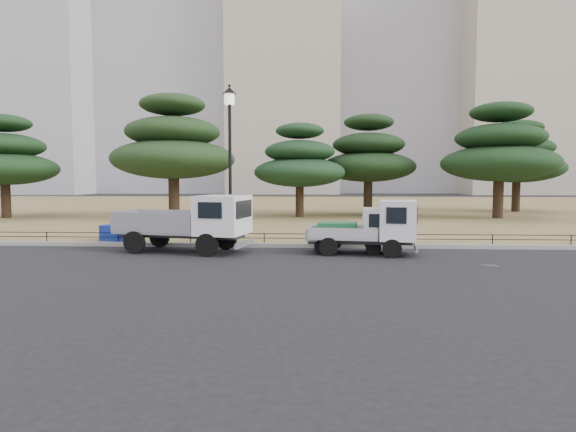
# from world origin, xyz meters

# --- Properties ---
(ground) EXTENTS (220.00, 220.00, 0.00)m
(ground) POSITION_xyz_m (0.00, 0.00, 0.00)
(ground) COLOR black
(lawn) EXTENTS (120.00, 56.00, 0.15)m
(lawn) POSITION_xyz_m (0.00, 30.60, 0.07)
(lawn) COLOR olive
(lawn) RESTS_ON ground
(curb) EXTENTS (120.00, 0.25, 0.16)m
(curb) POSITION_xyz_m (0.00, 2.60, 0.08)
(curb) COLOR gray
(curb) RESTS_ON ground
(truck_large) EXTENTS (5.13, 2.80, 2.12)m
(truck_large) POSITION_xyz_m (-3.59, 1.18, 1.18)
(truck_large) COLOR black
(truck_large) RESTS_ON ground
(truck_kei_front) EXTENTS (3.20, 1.54, 1.65)m
(truck_kei_front) POSITION_xyz_m (2.55, 1.36, 0.82)
(truck_kei_front) COLOR black
(truck_kei_front) RESTS_ON ground
(truck_kei_rear) EXTENTS (3.92, 2.12, 1.95)m
(truck_kei_rear) POSITION_xyz_m (3.06, 0.99, 0.97)
(truck_kei_rear) COLOR black
(truck_kei_rear) RESTS_ON ground
(street_lamp) EXTENTS (0.56, 0.56, 6.22)m
(street_lamp) POSITION_xyz_m (-2.38, 2.90, 4.35)
(street_lamp) COLOR black
(street_lamp) RESTS_ON lawn
(pipe_fence) EXTENTS (38.00, 0.04, 0.40)m
(pipe_fence) POSITION_xyz_m (0.00, 2.75, 0.44)
(pipe_fence) COLOR black
(pipe_fence) RESTS_ON lawn
(tarp_pile) EXTENTS (1.58, 1.30, 0.93)m
(tarp_pile) POSITION_xyz_m (-7.10, 3.35, 0.52)
(tarp_pile) COLOR #1530A4
(tarp_pile) RESTS_ON lawn
(manhole) EXTENTS (0.60, 0.60, 0.01)m
(manhole) POSITION_xyz_m (6.50, -1.20, 0.01)
(manhole) COLOR #2D2D30
(manhole) RESTS_ON ground
(pine_west_far) EXTENTS (6.83, 6.83, 6.90)m
(pine_west_far) POSITION_xyz_m (-19.71, 14.91, 4.13)
(pine_west_far) COLOR black
(pine_west_far) RESTS_ON lawn
(pine_west_near) EXTENTS (8.24, 8.24, 8.24)m
(pine_west_near) POSITION_xyz_m (-8.43, 15.62, 4.90)
(pine_west_near) COLOR black
(pine_west_near) RESTS_ON lawn
(pine_center_left) EXTENTS (6.32, 6.32, 6.42)m
(pine_center_left) POSITION_xyz_m (0.03, 16.74, 3.86)
(pine_center_left) COLOR black
(pine_center_left) RESTS_ON lawn
(pine_center_right) EXTENTS (6.88, 6.88, 7.30)m
(pine_center_right) POSITION_xyz_m (4.97, 19.09, 4.38)
(pine_center_right) COLOR black
(pine_center_right) RESTS_ON lawn
(pine_east_near) EXTENTS (7.57, 7.57, 7.65)m
(pine_east_near) POSITION_xyz_m (13.30, 16.39, 4.56)
(pine_east_near) COLOR black
(pine_east_near) RESTS_ON lawn
(pine_east_far) EXTENTS (7.31, 7.31, 7.34)m
(pine_east_far) POSITION_xyz_m (17.40, 23.54, 4.38)
(pine_east_far) COLOR black
(pine_east_far) RESTS_ON lawn
(tower_far_west) EXTENTS (24.00, 20.00, 65.00)m
(tower_far_west) POSITION_xyz_m (-55.00, 80.00, 32.50)
(tower_far_west) COLOR #A0A0A5
(tower_far_west) RESTS_ON ground
(tower_center_left) EXTENTS (22.00, 20.00, 55.00)m
(tower_center_left) POSITION_xyz_m (-5.00, 85.00, 27.50)
(tower_center_left) COLOR #AAA08C
(tower_center_left) RESTS_ON ground
(tower_center_right) EXTENTS (26.00, 24.00, 80.00)m
(tower_center_right) POSITION_xyz_m (18.00, 95.00, 40.00)
(tower_center_right) COLOR #A0A0A5
(tower_center_right) RESTS_ON ground
(tower_east) EXTENTS (20.00, 18.00, 48.00)m
(tower_east) POSITION_xyz_m (40.00, 82.00, 24.00)
(tower_east) COLOR #AAA08C
(tower_east) RESTS_ON ground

